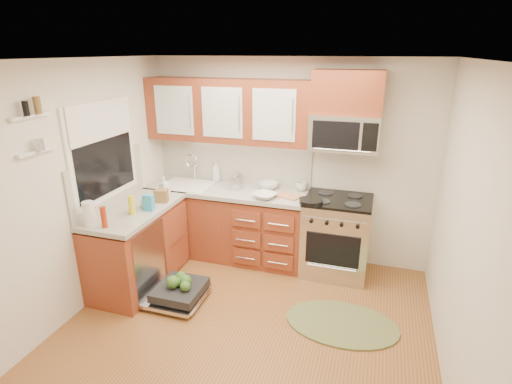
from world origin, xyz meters
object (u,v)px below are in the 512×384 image
(range, at_px, (336,236))
(paper_towel_roll, at_px, (89,214))
(cup, at_px, (302,186))
(microwave, at_px, (345,132))
(upper_cabinets, at_px, (228,111))
(cutting_board, at_px, (288,196))
(bowl_a, at_px, (264,196))
(rug, at_px, (341,324))
(sink, at_px, (188,194))
(bowl_b, at_px, (268,186))
(stock_pot, at_px, (235,185))
(dishwasher, at_px, (177,293))
(skillet, at_px, (311,202))

(range, bearing_deg, paper_towel_roll, -147.72)
(range, height_order, cup, cup)
(microwave, bearing_deg, upper_cabinets, 178.98)
(upper_cabinets, height_order, paper_towel_roll, upper_cabinets)
(upper_cabinets, bearing_deg, cutting_board, -13.14)
(range, bearing_deg, bowl_a, -167.93)
(microwave, distance_m, paper_towel_roll, 2.82)
(upper_cabinets, relative_size, rug, 1.85)
(sink, relative_size, paper_towel_roll, 2.48)
(microwave, bearing_deg, bowl_b, 176.79)
(stock_pot, distance_m, cutting_board, 0.70)
(upper_cabinets, height_order, bowl_b, upper_cabinets)
(upper_cabinets, height_order, cup, upper_cabinets)
(stock_pot, xyz_separation_m, bowl_a, (0.44, -0.21, -0.02))
(upper_cabinets, height_order, bowl_a, upper_cabinets)
(bowl_a, xyz_separation_m, cup, (0.36, 0.40, 0.02))
(microwave, distance_m, sink, 2.13)
(microwave, distance_m, bowl_b, 1.16)
(paper_towel_roll, relative_size, bowl_b, 0.99)
(microwave, xyz_separation_m, bowl_b, (-0.89, 0.05, -0.74))
(cutting_board, bearing_deg, bowl_a, -151.92)
(range, relative_size, bowl_b, 3.74)
(upper_cabinets, relative_size, sink, 3.31)
(sink, bearing_deg, microwave, 3.85)
(dishwasher, xyz_separation_m, cutting_board, (0.95, 1.08, 0.84))
(dishwasher, height_order, bowl_b, bowl_b)
(bowl_b, bearing_deg, skillet, -34.43)
(microwave, xyz_separation_m, rug, (0.20, -1.12, -1.69))
(skillet, distance_m, paper_towel_roll, 2.31)
(cup, bearing_deg, dishwasher, -128.14)
(dishwasher, bearing_deg, bowl_a, 53.67)
(stock_pot, bearing_deg, paper_towel_roll, -123.81)
(upper_cabinets, bearing_deg, bowl_a, -29.97)
(microwave, xyz_separation_m, paper_towel_roll, (-2.27, -1.55, -0.65))
(microwave, distance_m, cutting_board, 0.98)
(sink, distance_m, cup, 1.48)
(range, bearing_deg, bowl_b, 169.22)
(sink, distance_m, bowl_b, 1.07)
(rug, distance_m, skillet, 1.32)
(bowl_a, bearing_deg, dishwasher, -126.33)
(microwave, distance_m, rug, 2.04)
(upper_cabinets, distance_m, stock_pot, 0.91)
(sink, height_order, paper_towel_roll, paper_towel_roll)
(microwave, bearing_deg, cutting_board, -164.32)
(upper_cabinets, height_order, dishwasher, upper_cabinets)
(paper_towel_roll, bearing_deg, bowl_b, 49.36)
(upper_cabinets, xyz_separation_m, sink, (-0.52, -0.16, -1.07))
(microwave, xyz_separation_m, skillet, (-0.28, -0.37, -0.73))
(bowl_a, bearing_deg, cup, 47.90)
(skillet, distance_m, cup, 0.51)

